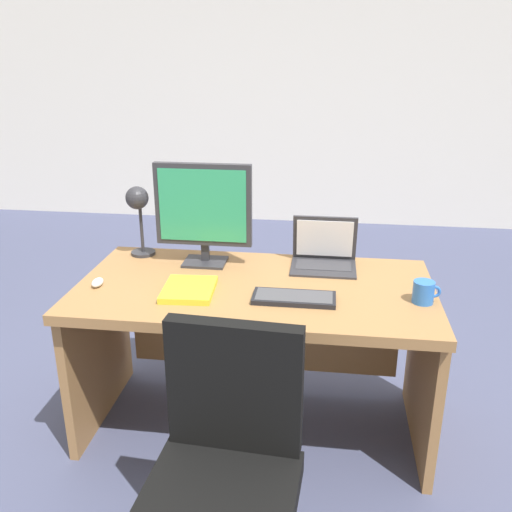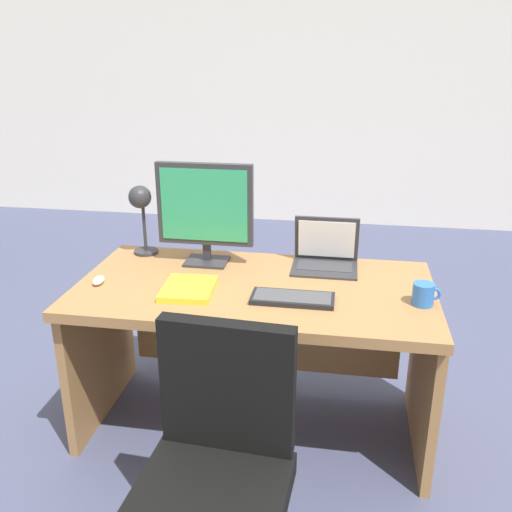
# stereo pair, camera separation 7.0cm
# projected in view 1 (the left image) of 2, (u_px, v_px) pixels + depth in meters

# --- Properties ---
(ground) EXTENTS (12.00, 12.00, 0.00)m
(ground) POSITION_uv_depth(u_px,v_px,m) (282.00, 295.00, 4.07)
(ground) COLOR #474C6B
(back_wall) EXTENTS (10.00, 0.10, 2.80)m
(back_wall) POSITION_uv_depth(u_px,v_px,m) (303.00, 81.00, 5.38)
(back_wall) COLOR silver
(back_wall) RESTS_ON ground
(desk) EXTENTS (1.55, 0.80, 0.73)m
(desk) POSITION_uv_depth(u_px,v_px,m) (256.00, 321.00, 2.53)
(desk) COLOR #9E7042
(desk) RESTS_ON ground
(monitor) EXTENTS (0.45, 0.16, 0.48)m
(monitor) POSITION_uv_depth(u_px,v_px,m) (203.00, 208.00, 2.57)
(monitor) COLOR #2D2D33
(monitor) RESTS_ON desk
(laptop) EXTENTS (0.30, 0.24, 0.23)m
(laptop) POSITION_uv_depth(u_px,v_px,m) (324.00, 251.00, 2.63)
(laptop) COLOR #2D2D33
(laptop) RESTS_ON desk
(keyboard) EXTENTS (0.34, 0.14, 0.02)m
(keyboard) POSITION_uv_depth(u_px,v_px,m) (294.00, 298.00, 2.27)
(keyboard) COLOR black
(keyboard) RESTS_ON desk
(mouse) EXTENTS (0.04, 0.08, 0.03)m
(mouse) POSITION_uv_depth(u_px,v_px,m) (98.00, 282.00, 2.41)
(mouse) COLOR silver
(mouse) RESTS_ON desk
(desk_lamp) EXTENTS (0.12, 0.14, 0.35)m
(desk_lamp) POSITION_uv_depth(u_px,v_px,m) (138.00, 207.00, 2.67)
(desk_lamp) COLOR #2D2D33
(desk_lamp) RESTS_ON desk
(book) EXTENTS (0.23, 0.27, 0.03)m
(book) POSITION_uv_depth(u_px,v_px,m) (189.00, 290.00, 2.35)
(book) COLOR yellow
(book) RESTS_ON desk
(coffee_mug) EXTENTS (0.11, 0.09, 0.09)m
(coffee_mug) POSITION_uv_depth(u_px,v_px,m) (424.00, 292.00, 2.24)
(coffee_mug) COLOR blue
(coffee_mug) RESTS_ON desk
(office_chair) EXTENTS (0.56, 0.56, 0.91)m
(office_chair) POSITION_uv_depth(u_px,v_px,m) (224.00, 501.00, 1.74)
(office_chair) COLOR black
(office_chair) RESTS_ON ground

